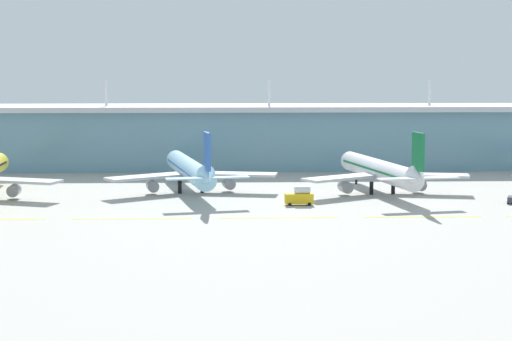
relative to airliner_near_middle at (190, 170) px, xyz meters
name	(u,v)px	position (x,y,z in m)	size (l,w,h in m)	color
ground_plane	(291,217)	(25.17, -41.54, -6.45)	(600.00, 600.00, 0.00)	#A8A59E
terminal_building	(268,136)	(25.17, 61.22, 4.82)	(288.00, 34.00, 31.12)	#6693A8
airliner_near_middle	(190,170)	(0.00, 0.00, 0.00)	(47.81, 62.87, 18.90)	#9ED1EA
airliner_far_middle	(381,171)	(53.26, -4.12, 0.00)	(47.97, 59.80, 18.90)	silver
taxiway_stripe_mid_west	(132,219)	(-11.83, -42.44, -6.43)	(28.00, 0.70, 0.04)	yellow
taxiway_stripe_centre	(278,218)	(22.17, -42.44, -6.43)	(28.00, 0.70, 0.04)	yellow
taxiway_stripe_mid_east	(423,217)	(56.17, -42.44, -6.43)	(28.00, 0.70, 0.04)	yellow
fuel_truck	(300,196)	(28.88, -23.94, -4.19)	(7.29, 2.91, 4.95)	gold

